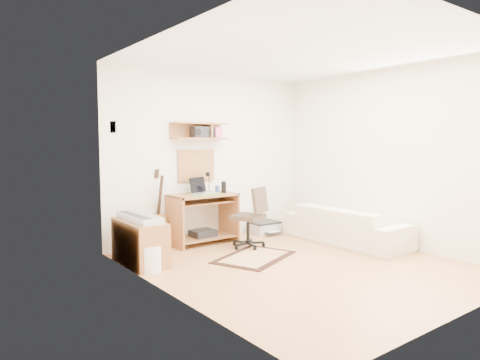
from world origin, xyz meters
TOP-DOWN VIEW (x-y plane):
  - floor at (0.00, 0.00)m, footprint 3.60×4.00m
  - ceiling at (0.00, 0.00)m, footprint 3.60×4.00m
  - back_wall at (0.00, 2.00)m, footprint 3.60×0.01m
  - left_wall at (-1.80, 0.00)m, footprint 0.01×4.00m
  - right_wall at (1.80, 0.00)m, footprint 0.01×4.00m
  - wall_shelf at (-0.30, 1.88)m, footprint 0.90×0.25m
  - cork_board at (-0.30, 1.98)m, footprint 0.64×0.03m
  - wall_photo at (-1.79, 1.50)m, footprint 0.02×0.20m
  - desk at (-0.35, 1.73)m, footprint 1.00×0.55m
  - laptop at (-0.34, 1.71)m, footprint 0.42×0.42m
  - speaker at (0.01, 1.68)m, footprint 0.08×0.08m
  - desk_lamp at (-0.14, 1.87)m, footprint 0.11×0.11m
  - pencil_cup at (-0.01, 1.83)m, footprint 0.07×0.07m
  - boombox at (-0.25, 1.87)m, footprint 0.34×0.16m
  - rug at (-0.25, 0.60)m, footprint 1.30×1.10m
  - task_chair at (0.03, 1.10)m, footprint 0.60×0.60m
  - cabinet at (-1.58, 1.25)m, footprint 0.40×0.90m
  - music_keyboard at (-1.58, 1.25)m, footprint 0.27×0.86m
  - guitar at (-0.97, 1.86)m, footprint 0.34×0.26m
  - waste_basket at (-1.62, 0.87)m, footprint 0.30×0.30m
  - printer at (0.87, 1.71)m, footprint 0.51×0.40m
  - sofa at (1.38, 0.40)m, footprint 0.56×1.91m

SIDE VIEW (x-z plane):
  - floor at x=0.00m, z-range -0.01..0.00m
  - rug at x=-0.25m, z-range 0.00..0.02m
  - printer at x=0.87m, z-range -0.01..0.18m
  - waste_basket at x=-1.62m, z-range 0.00..0.30m
  - cabinet at x=-1.58m, z-range 0.00..0.55m
  - sofa at x=1.38m, z-range 0.00..0.75m
  - desk at x=-0.35m, z-range 0.00..0.75m
  - task_chair at x=0.03m, z-range 0.00..0.90m
  - guitar at x=-0.97m, z-range 0.00..1.15m
  - music_keyboard at x=-1.58m, z-range 0.55..0.63m
  - pencil_cup at x=-0.01m, z-range 0.75..0.85m
  - speaker at x=0.01m, z-range 0.75..0.93m
  - laptop at x=-0.34m, z-range 0.75..1.00m
  - desk_lamp at x=-0.14m, z-range 0.75..1.07m
  - cork_board at x=-0.30m, z-range 0.92..1.42m
  - back_wall at x=0.00m, z-range 0.00..2.60m
  - left_wall at x=-1.80m, z-range 0.00..2.60m
  - right_wall at x=1.80m, z-range 0.00..2.60m
  - boombox at x=-0.25m, z-range 1.59..1.77m
  - wall_shelf at x=-0.30m, z-range 1.57..1.83m
  - wall_photo at x=-1.79m, z-range 1.65..1.79m
  - ceiling at x=0.00m, z-range 2.60..2.61m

